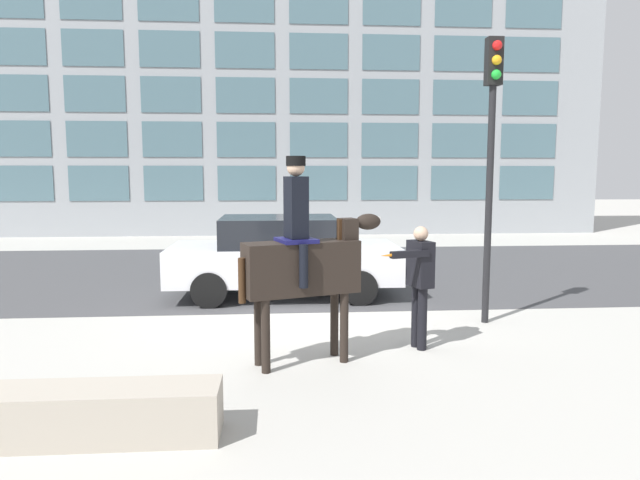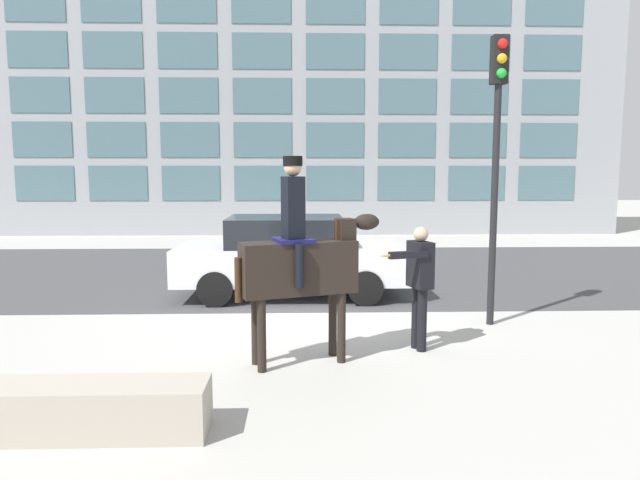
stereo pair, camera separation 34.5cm
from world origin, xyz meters
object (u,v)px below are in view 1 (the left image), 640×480
(street_car_near_lane, at_px, (283,256))
(planter_ledge, at_px, (91,414))
(mounted_horse_lead, at_px, (304,261))
(pedestrian_bystander, at_px, (419,277))
(traffic_light, at_px, (492,137))

(street_car_near_lane, relative_size, planter_ledge, 1.88)
(mounted_horse_lead, xyz_separation_m, pedestrian_bystander, (1.60, 0.49, -0.32))
(street_car_near_lane, xyz_separation_m, planter_ledge, (-1.81, -5.94, -0.56))
(street_car_near_lane, height_order, planter_ledge, street_car_near_lane)
(mounted_horse_lead, distance_m, street_car_near_lane, 4.03)
(street_car_near_lane, bearing_deg, pedestrian_bystander, -62.47)
(mounted_horse_lead, height_order, street_car_near_lane, mounted_horse_lead)
(mounted_horse_lead, relative_size, pedestrian_bystander, 1.54)
(pedestrian_bystander, distance_m, street_car_near_lane, 3.95)
(mounted_horse_lead, bearing_deg, street_car_near_lane, 75.13)
(pedestrian_bystander, xyz_separation_m, street_car_near_lane, (-1.83, 3.50, -0.19))
(pedestrian_bystander, height_order, street_car_near_lane, pedestrian_bystander)
(pedestrian_bystander, height_order, planter_ledge, pedestrian_bystander)
(traffic_light, relative_size, planter_ledge, 1.92)
(street_car_near_lane, distance_m, planter_ledge, 6.24)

